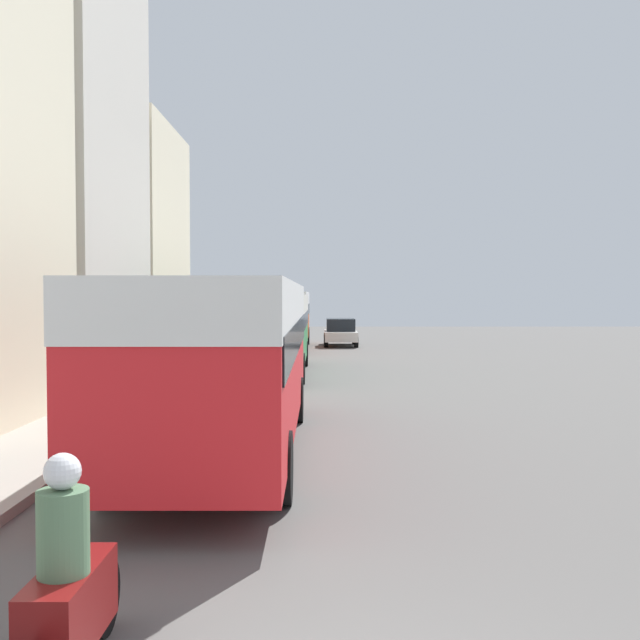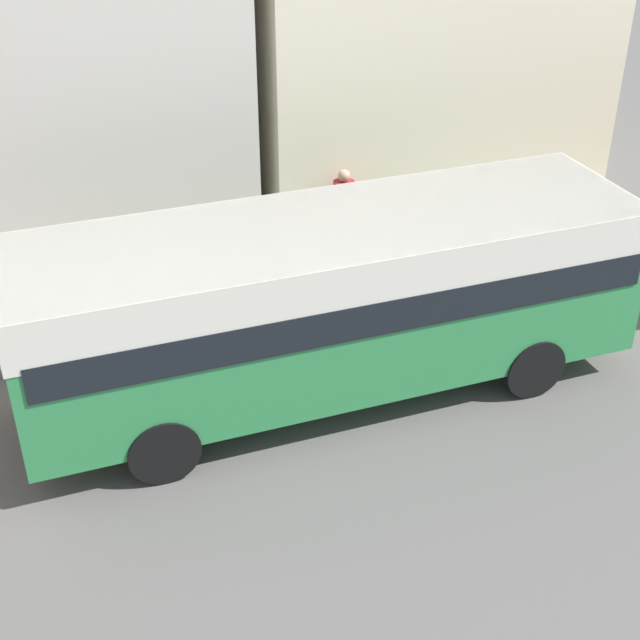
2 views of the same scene
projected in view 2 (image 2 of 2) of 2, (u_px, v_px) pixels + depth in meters
bus_following at (331, 285)px, 13.08m from camera, size 2.65×9.29×2.85m
pedestrian_near_curb at (344, 213)px, 17.19m from camera, size 0.41×0.41×1.80m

